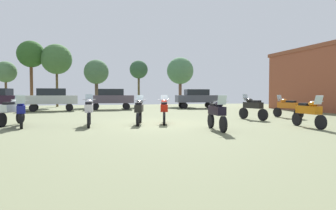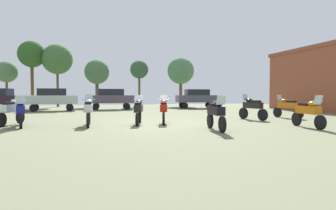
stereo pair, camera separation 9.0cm
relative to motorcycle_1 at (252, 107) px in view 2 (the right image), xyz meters
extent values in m
cube|color=#686D4E|center=(-6.00, -0.73, -0.75)|extent=(44.00, 52.00, 0.02)
cylinder|color=black|center=(-0.18, 0.71, -0.40)|extent=(0.29, 0.69, 0.68)
cylinder|color=black|center=(0.20, -0.76, -0.40)|extent=(0.29, 0.69, 0.68)
cube|color=black|center=(0.01, -0.03, 0.12)|extent=(0.67, 1.34, 0.36)
ellipsoid|color=black|center=(-0.07, 0.25, 0.40)|extent=(0.43, 0.55, 0.24)
cube|color=black|center=(0.06, -0.24, 0.36)|extent=(0.43, 0.62, 0.12)
cube|color=silver|center=(-0.15, 0.57, 0.58)|extent=(0.39, 0.24, 0.39)
cylinder|color=#B7B7BC|center=(-0.12, 0.47, 0.52)|extent=(0.61, 0.19, 0.04)
cylinder|color=black|center=(-12.77, 1.20, -0.41)|extent=(0.30, 0.66, 0.65)
cylinder|color=black|center=(-13.21, -0.33, -0.41)|extent=(0.30, 0.66, 0.65)
cube|color=silver|center=(-12.99, 0.44, 0.09)|extent=(0.73, 1.40, 0.36)
ellipsoid|color=silver|center=(-12.90, 0.73, 0.37)|extent=(0.44, 0.55, 0.24)
cube|color=black|center=(-13.06, 0.21, 0.33)|extent=(0.45, 0.62, 0.12)
cube|color=silver|center=(-12.81, 1.06, 0.55)|extent=(0.39, 0.25, 0.39)
cylinder|color=#B7B7BC|center=(-12.84, 0.96, 0.49)|extent=(0.61, 0.21, 0.04)
cylinder|color=black|center=(-12.20, -1.25, -0.42)|extent=(0.26, 0.65, 0.64)
cylinder|color=black|center=(-12.55, 0.29, -0.42)|extent=(0.26, 0.65, 0.64)
cube|color=navy|center=(-12.37, -0.48, 0.08)|extent=(0.65, 1.38, 0.36)
ellipsoid|color=navy|center=(-12.30, -0.77, 0.36)|extent=(0.42, 0.54, 0.24)
cube|color=black|center=(-12.42, -0.25, 0.32)|extent=(0.42, 0.61, 0.12)
cube|color=silver|center=(-12.23, -1.10, 0.54)|extent=(0.38, 0.23, 0.39)
cylinder|color=#B7B7BC|center=(-12.25, -1.00, 0.48)|extent=(0.61, 0.17, 0.04)
cylinder|color=black|center=(2.63, 1.28, -0.43)|extent=(0.26, 0.64, 0.63)
cylinder|color=black|center=(3.00, -0.29, -0.43)|extent=(0.26, 0.64, 0.63)
cube|color=#C56517|center=(2.81, 0.49, 0.07)|extent=(0.66, 1.41, 0.36)
ellipsoid|color=#C56517|center=(2.75, 0.79, 0.35)|extent=(0.42, 0.54, 0.24)
cube|color=black|center=(2.87, 0.26, 0.31)|extent=(0.42, 0.61, 0.12)
cube|color=silver|center=(2.67, 1.13, 0.53)|extent=(0.39, 0.23, 0.39)
cylinder|color=#B7B7BC|center=(2.69, 1.03, 0.47)|extent=(0.61, 0.18, 0.04)
cylinder|color=black|center=(-9.31, -0.11, -0.40)|extent=(0.13, 0.68, 0.68)
cylinder|color=black|center=(-9.34, -1.74, -0.40)|extent=(0.13, 0.68, 0.68)
cube|color=silver|center=(-9.33, -0.93, 0.12)|extent=(0.39, 1.39, 0.36)
ellipsoid|color=silver|center=(-9.32, -0.62, 0.40)|extent=(0.33, 0.49, 0.24)
cube|color=black|center=(-9.33, -1.17, 0.36)|extent=(0.31, 0.57, 0.12)
cube|color=silver|center=(-9.31, -0.27, 0.58)|extent=(0.36, 0.16, 0.39)
cylinder|color=#B7B7BC|center=(-9.32, -0.37, 0.52)|extent=(0.62, 0.05, 0.04)
cylinder|color=black|center=(-5.40, 0.01, -0.42)|extent=(0.27, 0.65, 0.64)
cylinder|color=black|center=(-5.79, -1.55, -0.42)|extent=(0.27, 0.65, 0.64)
cube|color=#BA190B|center=(-5.60, -0.77, 0.08)|extent=(0.68, 1.41, 0.36)
ellipsoid|color=#BA190B|center=(-5.52, -0.47, 0.36)|extent=(0.43, 0.54, 0.24)
cube|color=black|center=(-5.65, -1.00, 0.32)|extent=(0.43, 0.62, 0.12)
cube|color=silver|center=(-5.44, -0.14, 0.54)|extent=(0.39, 0.24, 0.39)
cylinder|color=#B7B7BC|center=(-5.46, -0.24, 0.48)|extent=(0.61, 0.19, 0.04)
cylinder|color=black|center=(-4.18, -4.68, -0.41)|extent=(0.19, 0.66, 0.65)
cylinder|color=black|center=(-4.01, -3.09, -0.41)|extent=(0.19, 0.66, 0.65)
cube|color=black|center=(-4.09, -3.89, 0.09)|extent=(0.50, 1.39, 0.36)
ellipsoid|color=black|center=(-4.13, -4.19, 0.37)|extent=(0.37, 0.51, 0.24)
cube|color=black|center=(-4.07, -3.65, 0.33)|extent=(0.36, 0.59, 0.12)
cube|color=silver|center=(-4.16, -4.53, 0.55)|extent=(0.37, 0.19, 0.39)
cylinder|color=#B7B7BC|center=(-4.15, -4.43, 0.49)|extent=(0.62, 0.10, 0.04)
cylinder|color=black|center=(-6.72, -0.05, -0.43)|extent=(0.27, 0.64, 0.63)
cylinder|color=black|center=(-7.09, -1.59, -0.43)|extent=(0.27, 0.64, 0.63)
cube|color=black|center=(-6.91, -0.82, 0.07)|extent=(0.67, 1.39, 0.36)
ellipsoid|color=black|center=(-6.84, -0.53, 0.35)|extent=(0.42, 0.54, 0.24)
cube|color=black|center=(-6.96, -1.05, 0.31)|extent=(0.42, 0.62, 0.12)
cube|color=silver|center=(-6.76, -0.20, 0.53)|extent=(0.39, 0.23, 0.39)
cylinder|color=#B7B7BC|center=(-6.78, -0.30, 0.47)|extent=(0.61, 0.18, 0.04)
cylinder|color=black|center=(0.26, -4.93, -0.43)|extent=(0.16, 0.64, 0.63)
cylinder|color=black|center=(0.36, -3.33, -0.43)|extent=(0.16, 0.64, 0.63)
cube|color=#BE650C|center=(0.31, -4.13, 0.07)|extent=(0.45, 1.38, 0.36)
ellipsoid|color=#BE650C|center=(0.29, -4.44, 0.35)|extent=(0.35, 0.50, 0.24)
cube|color=black|center=(0.33, -3.90, 0.31)|extent=(0.34, 0.58, 0.12)
cube|color=silver|center=(0.27, -4.78, 0.53)|extent=(0.37, 0.18, 0.39)
cylinder|color=#B7B7BC|center=(0.28, -4.68, 0.47)|extent=(0.62, 0.08, 0.04)
cylinder|color=black|center=(-8.88, 12.51, -0.42)|extent=(0.65, 0.25, 0.64)
cylinder|color=black|center=(-8.81, 13.95, -0.42)|extent=(0.65, 0.25, 0.64)
cylinder|color=black|center=(-5.96, 12.36, -0.42)|extent=(0.65, 0.25, 0.64)
cylinder|color=black|center=(-5.89, 13.80, -0.42)|extent=(0.65, 0.25, 0.64)
cube|color=#4E4452|center=(-7.39, 13.15, 0.27)|extent=(4.38, 2.01, 0.75)
cube|color=black|center=(-7.39, 13.15, 0.95)|extent=(2.44, 1.70, 0.61)
cylinder|color=black|center=(-15.99, 12.08, -0.42)|extent=(0.67, 0.32, 0.64)
cylinder|color=black|center=(-15.76, 13.50, -0.42)|extent=(0.67, 0.32, 0.64)
cylinder|color=black|center=(-14.01, 11.28, -0.42)|extent=(0.66, 0.27, 0.64)
cylinder|color=black|center=(-14.13, 12.71, -0.42)|extent=(0.66, 0.27, 0.64)
cylinder|color=black|center=(-11.10, 11.52, -0.42)|extent=(0.66, 0.27, 0.64)
cylinder|color=black|center=(-11.22, 12.96, -0.42)|extent=(0.66, 0.27, 0.64)
cube|color=#AFB7B6|center=(-12.61, 12.12, 0.27)|extent=(4.44, 2.15, 0.75)
cube|color=black|center=(-12.61, 12.12, 0.95)|extent=(2.49, 1.78, 0.61)
cylinder|color=black|center=(0.00, 12.77, -0.42)|extent=(0.66, 0.28, 0.64)
cylinder|color=black|center=(0.14, 14.20, -0.42)|extent=(0.66, 0.28, 0.64)
cylinder|color=black|center=(2.91, 12.49, -0.42)|extent=(0.66, 0.28, 0.64)
cylinder|color=black|center=(3.05, 13.93, -0.42)|extent=(0.66, 0.28, 0.64)
cube|color=#464958|center=(1.52, 13.35, 0.27)|extent=(4.45, 2.20, 0.75)
cube|color=black|center=(1.52, 13.35, 0.95)|extent=(2.51, 1.80, 0.61)
cylinder|color=brown|center=(-13.10, 20.61, 1.65)|extent=(0.27, 0.27, 4.78)
sphere|color=#3D6734|center=(-13.10, 20.61, 4.82)|extent=(3.49, 3.49, 3.49)
cylinder|color=brown|center=(-8.63, 19.61, 0.99)|extent=(0.39, 0.39, 3.46)
sphere|color=#436841|center=(-8.63, 19.61, 3.37)|extent=(2.86, 2.86, 2.86)
cylinder|color=brown|center=(-15.88, 20.89, 1.96)|extent=(0.35, 0.35, 5.41)
sphere|color=#2C5522|center=(-15.88, 20.89, 5.35)|extent=(3.05, 3.05, 3.05)
cylinder|color=brown|center=(-18.60, 21.12, 1.00)|extent=(0.25, 0.25, 3.48)
sphere|color=#4D7348|center=(-18.60, 21.12, 3.28)|extent=(2.40, 2.40, 2.40)
cylinder|color=#4C4328|center=(-3.51, 20.28, 1.28)|extent=(0.26, 0.26, 4.04)
sphere|color=#305435|center=(-3.51, 20.28, 3.81)|extent=(2.25, 2.25, 2.25)
cylinder|color=brown|center=(1.63, 19.46, 1.10)|extent=(0.39, 0.39, 3.68)
sphere|color=#4A794F|center=(1.63, 19.46, 3.70)|extent=(3.35, 3.35, 3.35)
camera|label=1|loc=(-9.20, -14.96, 0.79)|focal=30.49mm
camera|label=2|loc=(-9.11, -14.98, 0.79)|focal=30.49mm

